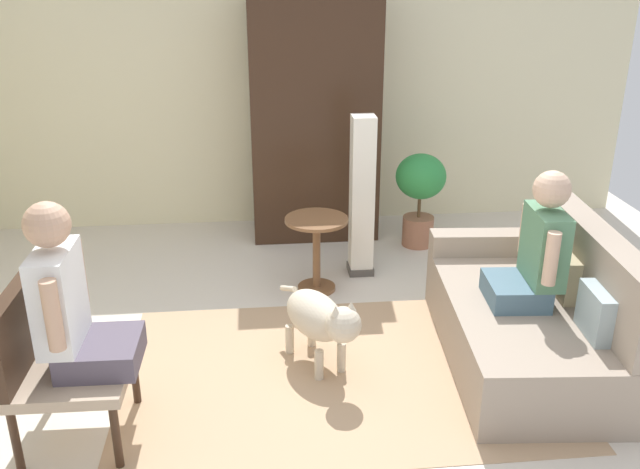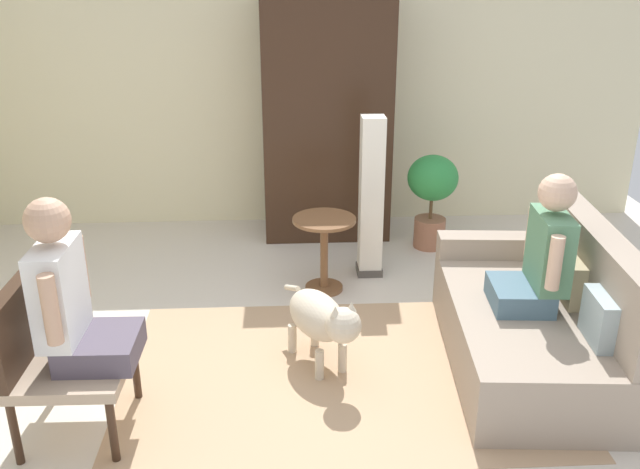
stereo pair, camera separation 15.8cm
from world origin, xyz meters
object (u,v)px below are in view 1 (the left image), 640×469
object	(u,v)px
potted_plant	(420,188)
round_end_table	(317,244)
armoire_cabinet	(314,120)
person_on_armchair	(70,303)
dog	(320,318)
couch	(534,314)
column_lamp	(362,198)
person_on_couch	(537,250)
armchair	(48,355)

from	to	relation	value
potted_plant	round_end_table	bearing A→B (deg)	-140.78
potted_plant	armoire_cabinet	xyz separation A→B (m)	(-0.89, 0.41, 0.53)
person_on_armchair	dog	bearing A→B (deg)	22.49
round_end_table	armoire_cabinet	distance (m)	1.39
round_end_table	dog	xyz separation A→B (m)	(-0.08, -1.08, -0.04)
couch	person_on_armchair	xyz separation A→B (m)	(-2.67, -0.52, 0.49)
couch	potted_plant	xyz separation A→B (m)	(-0.29, 1.90, 0.23)
column_lamp	round_end_table	bearing A→B (deg)	-144.10
person_on_couch	couch	bearing A→B (deg)	23.47
potted_plant	person_on_couch	bearing A→B (deg)	-82.74
potted_plant	armoire_cabinet	size ratio (longest dim) A/B	0.39
column_lamp	armoire_cabinet	size ratio (longest dim) A/B	0.61
person_on_armchair	dog	xyz separation A→B (m)	(1.31, 0.54, -0.45)
person_on_armchair	dog	size ratio (longest dim) A/B	1.14
couch	armoire_cabinet	size ratio (longest dim) A/B	0.82
armchair	person_on_armchair	distance (m)	0.33
couch	column_lamp	xyz separation A→B (m)	(-0.89, 1.38, 0.34)
round_end_table	potted_plant	world-z (taller)	potted_plant
armchair	round_end_table	distance (m)	2.24
potted_plant	armoire_cabinet	bearing A→B (deg)	155.40
armoire_cabinet	person_on_armchair	bearing A→B (deg)	-117.64
couch	column_lamp	distance (m)	1.68
armchair	armoire_cabinet	distance (m)	3.32
armchair	armoire_cabinet	size ratio (longest dim) A/B	0.41
round_end_table	dog	distance (m)	1.08
dog	armoire_cabinet	bearing A→B (deg)	85.60
person_on_armchair	column_lamp	bearing A→B (deg)	46.94
armchair	person_on_couch	xyz separation A→B (m)	(2.77, 0.50, 0.25)
person_on_armchair	person_on_couch	bearing A→B (deg)	10.87
person_on_armchair	round_end_table	bearing A→B (deg)	49.39
couch	dog	bearing A→B (deg)	179.28
dog	potted_plant	size ratio (longest dim) A/B	0.94
person_on_armchair	potted_plant	size ratio (longest dim) A/B	1.07
dog	potted_plant	bearing A→B (deg)	60.46
couch	person_on_couch	size ratio (longest dim) A/B	2.08
person_on_couch	dog	distance (m)	1.38
armchair	dog	xyz separation A→B (m)	(1.46, 0.54, -0.16)
potted_plant	armoire_cabinet	distance (m)	1.11
armchair	round_end_table	xyz separation A→B (m)	(1.54, 1.62, -0.13)
person_on_armchair	column_lamp	size ratio (longest dim) A/B	0.69
armchair	person_on_armchair	size ratio (longest dim) A/B	0.96
dog	armoire_cabinet	distance (m)	2.41
couch	person_on_armchair	world-z (taller)	person_on_armchair
round_end_table	potted_plant	size ratio (longest dim) A/B	0.71
column_lamp	armoire_cabinet	bearing A→B (deg)	107.35
couch	armoire_cabinet	world-z (taller)	armoire_cabinet
armchair	column_lamp	bearing A→B (deg)	44.59
person_on_couch	round_end_table	size ratio (longest dim) A/B	1.42
armoire_cabinet	person_on_couch	bearing A→B (deg)	-64.01
round_end_table	armoire_cabinet	xyz separation A→B (m)	(0.09, 1.21, 0.68)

